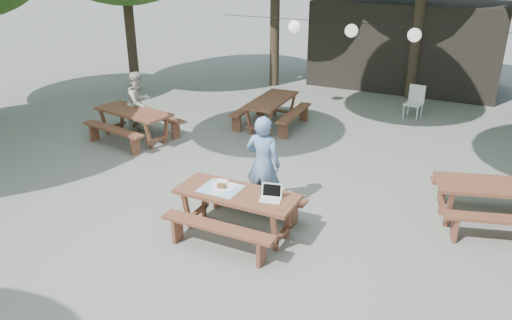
{
  "coord_description": "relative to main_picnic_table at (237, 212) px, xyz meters",
  "views": [
    {
      "loc": [
        3.4,
        -6.99,
        4.39
      ],
      "look_at": [
        -0.04,
        0.04,
        1.05
      ],
      "focal_mm": 35.0,
      "sensor_mm": 36.0,
      "label": 1
    }
  ],
  "objects": [
    {
      "name": "paper_lanterns",
      "position": [
        -0.14,
        6.66,
        2.02
      ],
      "size": [
        9.0,
        0.34,
        0.38
      ],
      "color": "black",
      "rests_on": "ground"
    },
    {
      "name": "ground",
      "position": [
        0.04,
        0.66,
        -0.39
      ],
      "size": [
        80.0,
        80.0,
        0.0
      ],
      "primitive_type": "plane",
      "color": "slate",
      "rests_on": "ground"
    },
    {
      "name": "tabletop_clutter",
      "position": [
        -0.3,
        0.01,
        0.37
      ],
      "size": [
        0.66,
        0.62,
        0.08
      ],
      "color": "#398EC3",
      "rests_on": "main_picnic_table"
    },
    {
      "name": "pavilion",
      "position": [
        0.54,
        11.16,
        1.01
      ],
      "size": [
        6.0,
        3.0,
        2.8
      ],
      "primitive_type": "cube",
      "color": "black",
      "rests_on": "ground"
    },
    {
      "name": "picnic_table_ne",
      "position": [
        3.8,
        2.18,
        0.0
      ],
      "size": [
        2.27,
        2.05,
        0.75
      ],
      "rotation": [
        0.0,
        0.0,
        0.29
      ],
      "color": "brown",
      "rests_on": "ground"
    },
    {
      "name": "woman",
      "position": [
        0.01,
        0.97,
        0.49
      ],
      "size": [
        0.65,
        0.44,
        1.76
      ],
      "primitive_type": "imported",
      "rotation": [
        0.0,
        0.0,
        3.17
      ],
      "color": "#668BBA",
      "rests_on": "ground"
    },
    {
      "name": "picnic_table_nw",
      "position": [
        -4.34,
        2.77,
        0.0
      ],
      "size": [
        2.15,
        1.89,
        0.75
      ],
      "rotation": [
        0.0,
        0.0,
        -0.18
      ],
      "color": "brown",
      "rests_on": "ground"
    },
    {
      "name": "plastic_chair",
      "position": [
        1.51,
        7.56,
        -0.13
      ],
      "size": [
        0.5,
        0.5,
        0.9
      ],
      "rotation": [
        0.0,
        0.0,
        -0.16
      ],
      "color": "white",
      "rests_on": "ground"
    },
    {
      "name": "second_person",
      "position": [
        -4.54,
        3.25,
        0.4
      ],
      "size": [
        0.62,
        0.78,
        1.57
      ],
      "primitive_type": "imported",
      "rotation": [
        0.0,
        0.0,
        1.54
      ],
      "color": "beige",
      "rests_on": "ground"
    },
    {
      "name": "picnic_table_far_w",
      "position": [
        -1.74,
        5.16,
        0.0
      ],
      "size": [
        1.63,
        2.02,
        0.75
      ],
      "rotation": [
        0.0,
        0.0,
        1.6
      ],
      "color": "brown",
      "rests_on": "ground"
    },
    {
      "name": "main_picnic_table",
      "position": [
        0.0,
        0.0,
        0.0
      ],
      "size": [
        2.0,
        1.58,
        0.75
      ],
      "color": "brown",
      "rests_on": "ground"
    },
    {
      "name": "laptop",
      "position": [
        0.59,
        0.03,
        0.42
      ],
      "size": [
        0.38,
        0.33,
        0.24
      ],
      "rotation": [
        0.0,
        0.0,
        0.24
      ],
      "color": "white",
      "rests_on": "main_picnic_table"
    }
  ]
}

